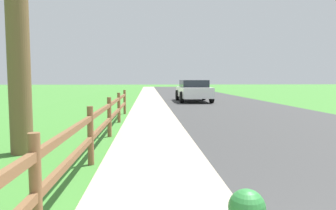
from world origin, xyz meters
TOP-DOWN VIEW (x-y plane):
  - ground_plane at (0.00, 25.00)m, footprint 120.00×120.00m
  - road_asphalt at (3.50, 27.00)m, footprint 7.00×66.00m
  - curb_concrete at (-3.00, 27.00)m, footprint 6.00×66.00m
  - grass_verge at (-4.50, 27.00)m, footprint 5.00×66.00m
  - rail_fence at (-2.16, 6.05)m, footprint 0.11×13.63m
  - parked_suv_white at (1.99, 20.23)m, footprint 2.19×4.56m

SIDE VIEW (x-z plane):
  - ground_plane at x=0.00m, z-range 0.00..0.00m
  - road_asphalt at x=3.50m, z-range 0.00..0.01m
  - curb_concrete at x=-3.00m, z-range 0.00..0.01m
  - grass_verge at x=-4.50m, z-range 0.00..0.01m
  - rail_fence at x=-2.16m, z-range 0.09..1.15m
  - parked_suv_white at x=1.99m, z-range 0.04..1.51m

